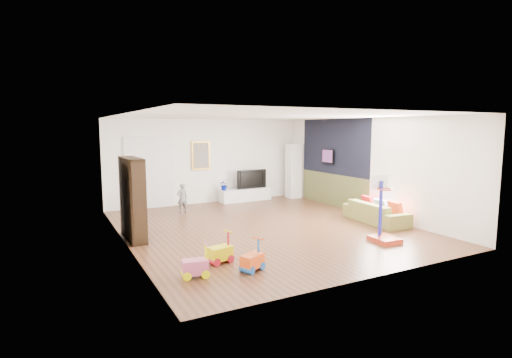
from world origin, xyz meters
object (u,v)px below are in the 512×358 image
media_console (245,195)px  sofa (376,212)px  bookshelf (133,199)px  basketball_hoop (386,209)px

media_console → sofa: bearing=-72.6°
bookshelf → basketball_hoop: 5.44m
basketball_hoop → sofa: bearing=56.2°
sofa → basketball_hoop: (-1.11, -1.40, 0.46)m
media_console → basketball_hoop: basketball_hoop is taller
bookshelf → sofa: 5.99m
bookshelf → basketball_hoop: bearing=-31.7°
media_console → sofa: size_ratio=0.97×
bookshelf → sofa: bookshelf is taller
bookshelf → sofa: (5.80, -1.33, -0.63)m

